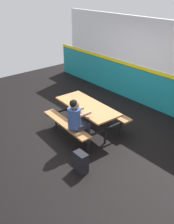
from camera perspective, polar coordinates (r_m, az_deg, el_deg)
The scene contains 5 objects.
ground_plane at distance 6.80m, azimuth -1.96°, elevation -3.10°, with size 10.00×10.00×0.02m, color black.
accent_backdrop at distance 7.91m, azimuth 12.14°, elevation 10.76°, with size 8.00×0.14×2.60m.
picnic_table_main at distance 6.27m, azimuth 0.00°, elevation 0.19°, with size 1.83×1.64×0.74m.
student_nearer at distance 5.66m, azimuth -2.25°, elevation -1.55°, with size 0.38×0.53×1.21m.
backpack_dark at distance 5.16m, azimuth -1.36°, elevation -11.38°, with size 0.30×0.22×0.44m.
Camera 1 is at (4.61, -3.59, 3.47)m, focal length 39.90 mm.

